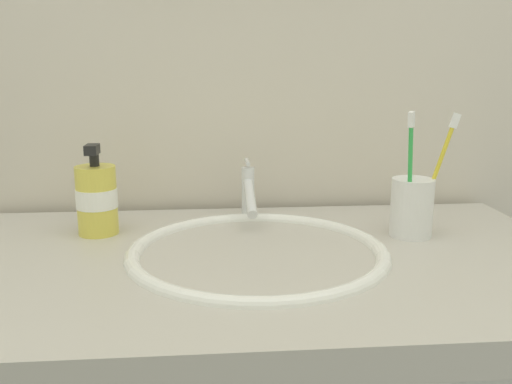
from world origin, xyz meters
TOP-DOWN VIEW (x-y plane):
  - tiled_wall_back at (0.00, 0.33)m, footprint 2.22×0.04m
  - sink_basin at (0.01, 0.01)m, footprint 0.40×0.40m
  - faucet at (0.01, 0.20)m, footprint 0.02×0.15m
  - toothbrush_cup at (0.28, 0.08)m, footprint 0.07×0.07m
  - toothbrush_green at (0.26, 0.06)m, footprint 0.03×0.04m
  - toothbrush_yellow at (0.32, 0.08)m, footprint 0.06×0.02m
  - soap_dispenser at (-0.25, 0.14)m, footprint 0.07×0.07m

SIDE VIEW (x-z plane):
  - sink_basin at x=0.01m, z-range 0.75..0.86m
  - toothbrush_cup at x=0.28m, z-range 0.85..0.94m
  - faucet at x=0.01m, z-range 0.84..0.95m
  - soap_dispenser at x=-0.25m, z-range 0.83..0.99m
  - toothbrush_yellow at x=0.32m, z-range 0.86..1.07m
  - toothbrush_green at x=0.26m, z-range 0.86..1.07m
  - tiled_wall_back at x=0.00m, z-range 0.00..2.40m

